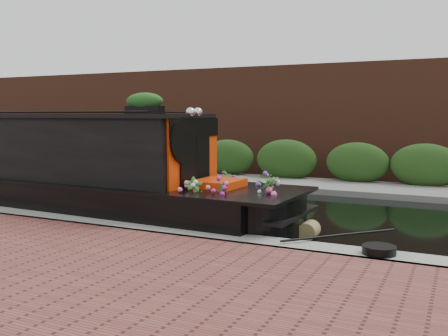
% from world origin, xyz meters
% --- Properties ---
extents(ground, '(80.00, 80.00, 0.00)m').
position_xyz_m(ground, '(0.00, 0.00, 0.00)').
color(ground, black).
rests_on(ground, ground).
extents(near_bank_coping, '(40.00, 0.60, 0.50)m').
position_xyz_m(near_bank_coping, '(0.00, -3.30, 0.00)').
color(near_bank_coping, gray).
rests_on(near_bank_coping, ground).
extents(far_bank_path, '(40.00, 2.40, 0.34)m').
position_xyz_m(far_bank_path, '(0.00, 4.20, 0.00)').
color(far_bank_path, slate).
rests_on(far_bank_path, ground).
extents(far_hedge, '(40.00, 1.10, 2.80)m').
position_xyz_m(far_hedge, '(0.00, 5.10, 0.00)').
color(far_hedge, '#214216').
rests_on(far_hedge, ground).
extents(far_brick_wall, '(40.00, 1.00, 8.00)m').
position_xyz_m(far_brick_wall, '(0.00, 7.20, 0.00)').
color(far_brick_wall, '#5B2F1E').
rests_on(far_brick_wall, ground).
extents(narrowboat, '(12.43, 2.61, 2.91)m').
position_xyz_m(narrowboat, '(-3.80, -1.96, 0.86)').
color(narrowboat, black).
rests_on(narrowboat, ground).
extents(rope_fender, '(0.33, 0.38, 0.33)m').
position_xyz_m(rope_fender, '(2.80, -1.96, 0.16)').
color(rope_fender, olive).
rests_on(rope_fender, ground).
extents(coiled_mooring_rope, '(0.48, 0.48, 0.12)m').
position_xyz_m(coiled_mooring_rope, '(4.21, -3.29, 0.31)').
color(coiled_mooring_rope, black).
rests_on(coiled_mooring_rope, near_bank_coping).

